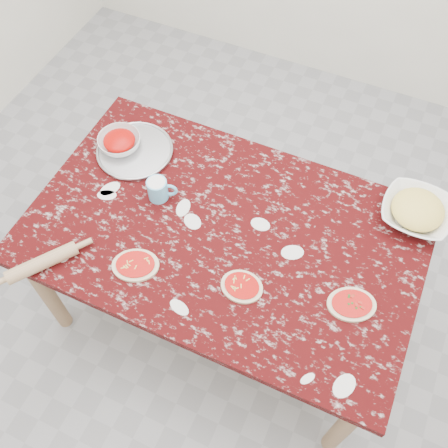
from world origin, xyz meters
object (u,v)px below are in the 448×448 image
(sauce_bowl, at_px, (120,142))
(flour_mug, at_px, (159,189))
(worktable, at_px, (224,241))
(rolling_pin, at_px, (42,263))
(cheese_bowl, at_px, (416,212))
(pizza_tray, at_px, (135,151))

(sauce_bowl, distance_m, flour_mug, 0.35)
(worktable, bearing_deg, rolling_pin, -142.50)
(cheese_bowl, bearing_deg, worktable, -150.76)
(sauce_bowl, xyz_separation_m, rolling_pin, (0.05, -0.66, -0.00))
(cheese_bowl, xyz_separation_m, flour_mug, (-1.01, -0.34, 0.02))
(worktable, bearing_deg, cheese_bowl, 29.24)
(sauce_bowl, relative_size, flour_mug, 1.55)
(pizza_tray, bearing_deg, flour_mug, -38.25)
(cheese_bowl, bearing_deg, pizza_tray, -172.21)
(flour_mug, bearing_deg, cheese_bowl, 18.70)
(sauce_bowl, xyz_separation_m, cheese_bowl, (1.31, 0.17, 0.00))
(rolling_pin, bearing_deg, pizza_tray, 87.34)
(flour_mug, bearing_deg, pizza_tray, 141.75)
(pizza_tray, relative_size, sauce_bowl, 1.75)
(cheese_bowl, bearing_deg, sauce_bowl, -172.70)
(cheese_bowl, bearing_deg, flour_mug, -161.30)
(sauce_bowl, xyz_separation_m, flour_mug, (0.30, -0.18, 0.02))
(pizza_tray, bearing_deg, cheese_bowl, 7.79)
(cheese_bowl, height_order, rolling_pin, cheese_bowl)
(flour_mug, distance_m, rolling_pin, 0.55)
(pizza_tray, distance_m, cheese_bowl, 1.25)
(pizza_tray, distance_m, rolling_pin, 0.66)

